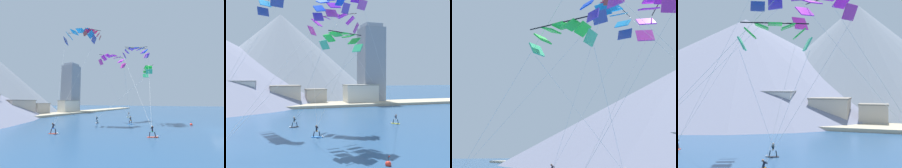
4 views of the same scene
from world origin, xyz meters
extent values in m
plane|color=navy|center=(0.00, 0.00, 0.00)|extent=(400.00, 400.00, 0.00)
cube|color=#E54C33|center=(-14.91, 24.47, 0.04)|extent=(0.72, 1.50, 0.07)
cylinder|color=#231E28|center=(-14.99, 24.86, 0.45)|extent=(0.17, 0.28, 0.77)
cylinder|color=#231E28|center=(-14.83, 24.08, 0.45)|extent=(0.17, 0.28, 0.77)
cube|color=blue|center=(-14.91, 24.47, 0.87)|extent=(0.36, 0.30, 0.12)
cylinder|color=#231E28|center=(-15.01, 24.45, 1.21)|extent=(0.47, 0.31, 0.65)
cylinder|color=#231E28|center=(-14.94, 24.59, 1.40)|extent=(0.56, 0.19, 0.42)
cylinder|color=#231E28|center=(-14.89, 24.35, 1.40)|extent=(0.56, 0.19, 0.42)
cylinder|color=black|center=(-14.74, 24.51, 1.37)|extent=(0.13, 0.52, 0.03)
sphere|color=brown|center=(-15.16, 24.42, 1.61)|extent=(0.23, 0.23, 0.23)
cone|color=white|center=(-14.74, 23.62, 0.10)|extent=(0.41, 0.37, 0.36)
cube|color=#337FDB|center=(0.58, 16.81, 0.04)|extent=(1.49, 1.00, 0.07)
cylinder|color=black|center=(0.22, 16.98, 0.44)|extent=(0.28, 0.21, 0.74)
cylinder|color=black|center=(0.94, 16.65, 0.44)|extent=(0.28, 0.21, 0.74)
cube|color=orange|center=(0.58, 16.81, 0.84)|extent=(0.35, 0.38, 0.12)
cylinder|color=black|center=(0.55, 16.75, 1.18)|extent=(0.36, 0.44, 0.63)
cylinder|color=black|center=(0.48, 16.89, 1.36)|extent=(0.30, 0.52, 0.41)
cylinder|color=black|center=(0.70, 16.79, 1.36)|extent=(0.30, 0.52, 0.41)
cylinder|color=black|center=(0.67, 17.00, 1.33)|extent=(0.49, 0.25, 0.03)
sphere|color=#9E7051|center=(0.50, 16.64, 1.58)|extent=(0.23, 0.23, 0.23)
cone|color=white|center=(1.37, 16.45, 0.10)|extent=(0.42, 0.45, 0.36)
cube|color=yellow|center=(15.81, 22.41, 0.04)|extent=(1.33, 1.33, 0.07)
cylinder|color=black|center=(16.09, 22.13, 0.42)|extent=(0.25, 0.25, 0.71)
cylinder|color=black|center=(15.53, 22.69, 0.42)|extent=(0.25, 0.25, 0.71)
cube|color=white|center=(15.81, 22.41, 0.81)|extent=(0.37, 0.37, 0.12)
cylinder|color=black|center=(15.89, 22.50, 1.14)|extent=(0.47, 0.47, 0.60)
cylinder|color=black|center=(15.90, 22.34, 1.31)|extent=(0.42, 0.42, 0.39)
cylinder|color=black|center=(15.74, 22.51, 1.31)|extent=(0.42, 0.42, 0.39)
cylinder|color=black|center=(15.70, 22.30, 1.28)|extent=(0.39, 0.39, 0.03)
sphere|color=brown|center=(16.02, 22.62, 1.49)|extent=(0.22, 0.22, 0.22)
cone|color=white|center=(15.19, 23.03, 0.10)|extent=(0.47, 0.47, 0.36)
cube|color=black|center=(-1.44, 24.53, 0.04)|extent=(1.51, 0.81, 0.07)
cylinder|color=#14232D|center=(-1.06, 24.63, 0.43)|extent=(0.27, 0.18, 0.73)
cylinder|color=#14232D|center=(-1.82, 24.42, 0.43)|extent=(0.27, 0.18, 0.73)
cube|color=white|center=(-1.44, 24.53, 0.83)|extent=(0.31, 0.36, 0.12)
cylinder|color=#14232D|center=(-1.46, 24.61, 1.17)|extent=(0.31, 0.43, 0.63)
cylinder|color=#14232D|center=(-1.32, 24.54, 1.34)|extent=(0.22, 0.53, 0.40)
cylinder|color=#14232D|center=(-1.55, 24.48, 1.34)|extent=(0.22, 0.53, 0.40)
cylinder|color=black|center=(-1.39, 24.34, 1.31)|extent=(0.51, 0.17, 0.03)
sphere|color=beige|center=(-1.49, 24.73, 1.56)|extent=(0.22, 0.22, 0.22)
cone|color=white|center=(-2.28, 24.30, 0.10)|extent=(0.38, 0.43, 0.36)
cube|color=#E54C33|center=(-10.69, 9.84, 0.04)|extent=(1.10, 1.47, 0.07)
cylinder|color=#231E28|center=(-10.89, 10.18, 0.42)|extent=(0.22, 0.26, 0.70)
cylinder|color=#231E28|center=(-10.49, 9.50, 0.42)|extent=(0.22, 0.26, 0.70)
cube|color=#33B266|center=(-10.69, 9.84, 0.80)|extent=(0.37, 0.34, 0.12)
cylinder|color=#231E28|center=(-10.73, 9.82, 1.13)|extent=(0.37, 0.34, 0.59)
cylinder|color=#231E28|center=(-10.70, 9.96, 1.29)|extent=(0.48, 0.32, 0.39)
cylinder|color=#231E28|center=(-10.58, 9.77, 1.29)|extent=(0.48, 0.32, 0.39)
cylinder|color=black|center=(-10.49, 9.96, 1.27)|extent=(0.29, 0.47, 0.03)
sphere|color=brown|center=(-10.79, 9.78, 1.51)|extent=(0.21, 0.21, 0.21)
cone|color=white|center=(-10.25, 9.09, 0.10)|extent=(0.46, 0.44, 0.36)
cube|color=#394BA0|center=(-6.14, 30.84, 19.84)|extent=(2.10, 1.32, 1.60)
cube|color=#21A1E3|center=(-5.82, 30.12, 21.17)|extent=(2.27, 1.81, 1.37)
cube|color=#21A1E3|center=(-5.39, 28.95, 22.07)|extent=(2.38, 2.10, 0.89)
cube|color=#21A1E3|center=(-4.93, 27.51, 22.39)|extent=(2.42, 2.13, 0.27)
cube|color=#21A1E3|center=(-4.52, 26.07, 22.07)|extent=(2.40, 1.99, 0.89)
cube|color=#21A1E3|center=(-4.21, 24.85, 21.17)|extent=(2.31, 1.61, 1.37)
cube|color=#394BA0|center=(-4.08, 24.08, 19.84)|extent=(2.16, 1.05, 1.60)
cylinder|color=black|center=(-4.06, 27.78, 22.32)|extent=(2.62, 6.59, 0.10)
cylinder|color=silver|center=(-10.49, 27.74, 10.23)|extent=(8.54, 6.51, 17.73)
cylinder|color=silver|center=(-9.41, 24.21, 10.23)|extent=(10.69, 0.62, 17.73)
cube|color=#B52D9D|center=(1.66, 25.41, 15.90)|extent=(1.80, 1.93, 1.59)
cube|color=#C025D8|center=(2.37, 24.82, 17.15)|extent=(2.16, 2.20, 1.32)
cube|color=#C025D8|center=(3.43, 24.05, 17.98)|extent=(2.36, 2.38, 0.86)
cube|color=#C025D8|center=(4.70, 23.20, 18.27)|extent=(2.38, 2.45, 0.29)
cube|color=#C025D8|center=(6.00, 22.39, 17.98)|extent=(2.27, 2.43, 0.86)
cube|color=#C025D8|center=(7.14, 21.74, 17.15)|extent=(1.98, 2.31, 1.32)
cube|color=#B52D9D|center=(7.97, 21.34, 15.90)|extent=(1.56, 2.07, 1.59)
cylinder|color=black|center=(5.16, 23.90, 18.35)|extent=(6.08, 4.79, 0.10)
cylinder|color=silver|center=(1.07, 21.30, 8.25)|extent=(0.84, 8.64, 13.85)
cylinder|color=silver|center=(4.45, 19.12, 8.25)|extent=(7.60, 4.29, 13.85)
cube|color=#B847B5|center=(6.02, 14.09, 17.45)|extent=(1.78, 1.70, 1.34)
cube|color=#811DDE|center=(5.52, 14.64, 18.40)|extent=(1.98, 1.93, 1.21)
cube|color=#811DDE|center=(4.94, 15.49, 19.03)|extent=(2.13, 2.02, 0.91)
cube|color=#811DDE|center=(4.36, 16.52, 19.25)|extent=(2.21, 1.96, 0.49)
cube|color=#811DDE|center=(3.85, 17.60, 19.03)|extent=(2.21, 1.80, 0.91)
cube|color=#811DDE|center=(3.50, 18.57, 18.40)|extent=(2.17, 1.51, 1.21)
cube|color=#B847B5|center=(3.34, 19.30, 17.45)|extent=(2.04, 1.12, 1.34)
cylinder|color=black|center=(3.63, 16.15, 19.08)|extent=(3.82, 4.72, 0.10)
cylinder|color=silver|center=(10.96, 18.13, 9.09)|extent=(9.51, 8.39, 15.63)
cylinder|color=silver|center=(9.53, 20.92, 9.09)|extent=(12.38, 2.79, 15.63)
cube|color=#3FC58A|center=(5.40, 14.12, 11.87)|extent=(1.16, 1.54, 1.07)
cube|color=green|center=(4.81, 13.84, 12.71)|extent=(1.41, 1.66, 0.89)
cube|color=green|center=(3.97, 13.48, 13.26)|extent=(1.55, 1.73, 0.58)
cube|color=green|center=(3.00, 13.09, 13.45)|extent=(1.55, 1.75, 0.20)
cube|color=green|center=(2.02, 12.73, 13.26)|extent=(1.50, 1.73, 0.58)
cube|color=green|center=(1.16, 12.43, 12.71)|extent=(1.32, 1.68, 0.89)
cube|color=#3FC58A|center=(0.53, 12.23, 11.87)|extent=(1.03, 1.58, 1.07)
cylinder|color=black|center=(3.23, 12.49, 13.42)|extent=(4.91, 2.30, 0.10)
cylinder|color=silver|center=(2.10, 19.28, 6.35)|extent=(6.99, 10.15, 10.08)
cylinder|color=silver|center=(-0.53, 18.27, 6.35)|extent=(1.74, 12.18, 10.08)
cube|color=#5F42C2|center=(1.13, 18.25, 16.53)|extent=(1.58, 0.74, 1.36)
cube|color=blue|center=(1.14, 17.54, 17.51)|extent=(1.71, 1.18, 1.26)
cube|color=blue|center=(1.37, 16.55, 18.16)|extent=(1.78, 1.52, 0.96)
cube|color=blue|center=(1.80, 15.45, 18.39)|extent=(1.78, 1.71, 0.51)
cube|color=blue|center=(2.34, 14.39, 18.16)|extent=(1.69, 1.78, 0.96)
cube|color=blue|center=(2.93, 13.56, 17.51)|extent=(1.54, 1.67, 1.26)
cube|color=#5F42C2|center=(3.45, 13.08, 16.53)|extent=(1.34, 1.39, 1.36)
cylinder|color=black|center=(2.35, 15.69, 18.57)|extent=(0.89, 5.65, 0.10)
cylinder|color=silver|center=(-4.64, 14.21, 8.62)|extent=(11.73, 8.54, 14.72)
cylinder|color=silver|center=(-3.41, 11.48, 8.62)|extent=(14.18, 3.08, 14.72)
cube|color=brown|center=(-2.05, 23.61, 20.98)|extent=(1.11, 1.05, 1.00)
cube|color=#E82762|center=(-2.33, 23.99, 21.72)|extent=(1.32, 1.23, 0.95)
cube|color=#E82762|center=(-2.89, 24.46, 22.22)|extent=(1.40, 1.37, 0.73)
cube|color=#E82762|center=(-3.61, 24.93, 22.40)|extent=(1.36, 1.44, 0.40)
cube|color=#E82762|center=(-4.38, 25.32, 22.22)|extent=(1.24, 1.43, 0.73)
cube|color=#E82762|center=(-5.07, 25.57, 21.72)|extent=(0.99, 1.38, 0.95)
cube|color=brown|center=(-5.54, 25.63, 20.98)|extent=(0.68, 1.26, 1.00)
cylinder|color=black|center=(-3.86, 24.50, 22.53)|extent=(2.95, 2.87, 0.10)
sphere|color=red|center=(4.60, 4.33, 0.15)|extent=(0.56, 0.56, 0.56)
cylinder|color=black|center=(4.60, 4.33, 0.65)|extent=(0.04, 0.04, 0.44)
cube|color=red|center=(4.69, 4.33, 0.83)|extent=(0.18, 0.01, 0.12)
cube|color=#BCAD8E|center=(0.00, 52.17, 0.35)|extent=(180.00, 10.00, 0.70)
cube|color=#B7AD9E|center=(8.83, 56.84, 2.17)|extent=(5.84, 4.35, 4.35)
cube|color=gray|center=(8.83, 56.84, 4.50)|extent=(6.08, 4.53, 0.30)
cube|color=silver|center=(22.10, 53.89, 2.81)|extent=(9.97, 4.45, 5.62)
cube|color=#99958B|center=(22.10, 53.89, 5.77)|extent=(10.36, 4.63, 0.30)
cube|color=beige|center=(-0.24, 56.30, 2.76)|extent=(8.17, 6.45, 5.51)
cube|color=gray|center=(-0.24, 56.30, 5.66)|extent=(8.49, 6.71, 0.30)
cube|color=gray|center=(27.21, 57.66, 11.90)|extent=(7.00, 7.00, 23.80)
cube|color=#979DA8|center=(27.21, 57.66, 24.40)|extent=(5.60, 5.60, 1.20)
camera|label=1|loc=(-32.97, 5.62, 4.89)|focal=24.00mm
camera|label=2|loc=(-6.43, -15.98, 8.12)|focal=40.00mm
camera|label=3|loc=(22.51, -0.99, 3.08)|focal=50.00mm
camera|label=4|loc=(11.56, -10.24, 8.63)|focal=50.00mm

